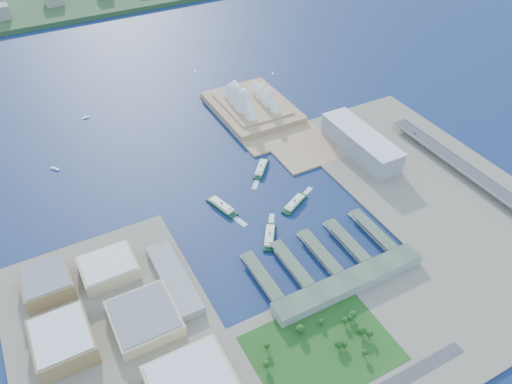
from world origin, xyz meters
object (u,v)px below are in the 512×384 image
toaster_building (361,143)px  ferry_a (222,205)px  car_c (415,134)px  ferry_b (261,167)px  opera_house (252,95)px  ferry_c (270,235)px  ferry_d (295,202)px

toaster_building → ferry_a: bearing=-176.9°
ferry_a → car_c: 353.05m
ferry_a → ferry_b: (91.39, 50.75, -0.26)m
ferry_b → car_c: size_ratio=12.48×
toaster_building → ferry_b: (-160.51, 37.00, -15.57)m
toaster_building → ferry_a: 252.74m
opera_house → ferry_a: opera_house is taller
opera_house → ferry_c: (-132.02, -298.16, -27.12)m
toaster_building → ferry_c: bearing=-156.1°
toaster_building → ferry_d: bearing=-160.1°
toaster_building → ferry_b: toaster_building is taller
ferry_a → ferry_b: 104.53m
ferry_a → opera_house: bearing=37.7°
toaster_building → car_c: (101.00, -14.67, -5.04)m
ferry_b → ferry_d: (2.50, -94.22, -0.08)m
toaster_building → ferry_c: toaster_building is taller
toaster_building → ferry_d: size_ratio=3.02×
opera_house → ferry_a: 269.48m
opera_house → car_c: bearing=-48.3°
ferry_b → ferry_a: bearing=-109.0°
ferry_b → ferry_d: size_ratio=1.02×
opera_house → ferry_c: 327.20m
ferry_a → ferry_d: ferry_a is taller
opera_house → ferry_b: opera_house is taller
car_c → ferry_d: bearing=-170.7°
opera_house → toaster_building: bearing=-65.8°
ferry_c → opera_house: bearing=-80.2°
ferry_b → car_c: 266.77m
toaster_building → ferry_d: (-158.01, -57.22, -15.65)m
opera_house → ferry_b: size_ratio=3.45×
ferry_a → car_c: car_c is taller
ferry_c → ferry_d: size_ratio=1.01×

